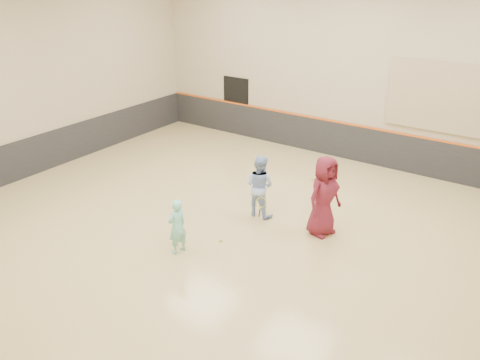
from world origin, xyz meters
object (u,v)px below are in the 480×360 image
Objects in this scene: girl at (177,227)px; instructor at (259,186)px; young_man at (324,196)px; spare_racket at (259,194)px.

instructor is (0.56, 2.54, 0.17)m from girl.
girl is at bearing 78.75° from instructor.
young_man is at bearing -176.38° from instructor.
girl is 3.51m from spare_racket.
young_man is 2.64m from spare_racket.
spare_racket is (-0.57, 0.92, -0.76)m from instructor.
girl is at bearing 155.11° from young_man.
young_man is 2.98× the size of spare_racket.
young_man reaches higher than girl.
girl is 2.60m from instructor.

